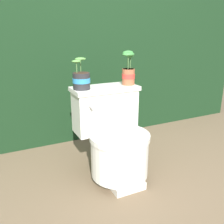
% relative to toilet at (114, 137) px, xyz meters
% --- Properties ---
extents(ground_plane, '(12.00, 12.00, 0.00)m').
position_rel_toilet_xyz_m(ground_plane, '(-0.06, -0.11, -0.30)').
color(ground_plane, brown).
extents(hedge_backdrop, '(3.97, 0.73, 1.63)m').
position_rel_toilet_xyz_m(hedge_backdrop, '(-0.06, 1.08, 0.52)').
color(hedge_backdrop, black).
rests_on(hedge_backdrop, ground).
extents(toilet, '(0.49, 0.57, 0.65)m').
position_rel_toilet_xyz_m(toilet, '(0.00, 0.00, 0.00)').
color(toilet, silver).
rests_on(toilet, ground).
extents(potted_plant_left, '(0.12, 0.14, 0.21)m').
position_rel_toilet_xyz_m(potted_plant_left, '(-0.18, 0.15, 0.42)').
color(potted_plant_left, '#262628').
rests_on(potted_plant_left, toilet).
extents(potted_plant_midleft, '(0.11, 0.10, 0.25)m').
position_rel_toilet_xyz_m(potted_plant_midleft, '(0.19, 0.14, 0.45)').
color(potted_plant_midleft, '#9E5638').
rests_on(potted_plant_midleft, toilet).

